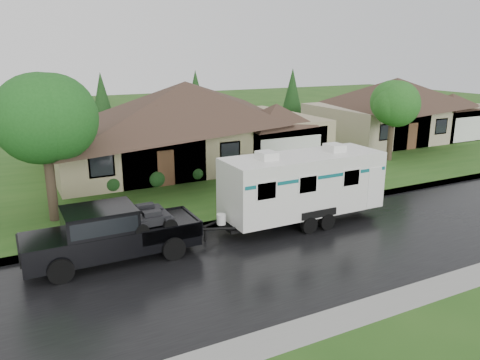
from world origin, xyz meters
The scene contains 11 objects.
ground centered at (0.00, 0.00, 0.00)m, with size 140.00×140.00×0.00m, color #265119.
road centered at (0.00, -2.00, 0.01)m, with size 140.00×8.00×0.01m, color black.
curb centered at (0.00, 2.25, 0.07)m, with size 140.00×0.50×0.15m, color gray.
lawn centered at (0.00, 15.00, 0.07)m, with size 140.00×26.00×0.15m, color #265119.
house_main centered at (2.29, 13.84, 3.59)m, with size 19.44×10.80×6.90m.
house_neighbor centered at (22.27, 14.34, 3.32)m, with size 15.12×9.72×6.45m.
tree_left_green centered at (-7.72, 5.95, 4.81)m, with size 4.06×4.06×6.72m.
tree_right_green centered at (15.12, 8.00, 4.11)m, with size 3.45×3.45×5.71m.
shrub_row centered at (2.00, 9.30, 0.65)m, with size 13.60×1.00×1.00m.
pickup_truck centered at (-6.30, 0.72, 1.15)m, with size 6.45×2.45×2.15m.
travel_trailer centered at (2.51, 0.72, 1.89)m, with size 7.95×2.79×3.57m.
Camera 1 is at (-9.49, -16.18, 7.76)m, focal length 35.00 mm.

